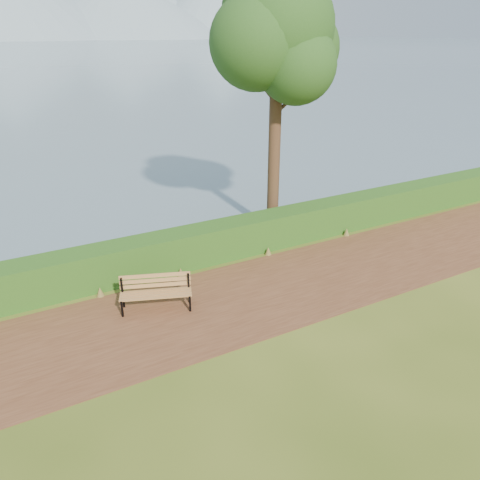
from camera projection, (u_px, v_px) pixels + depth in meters
ground at (256, 302)px, 11.15m from camera, size 140.00×140.00×0.00m
path at (250, 296)px, 11.39m from camera, size 40.00×3.40×0.01m
hedge at (209, 243)px, 13.03m from camera, size 32.00×0.85×1.00m
bench at (156, 290)px, 10.74m from camera, size 1.69×1.00×0.82m
tree at (278, 35)px, 12.75m from camera, size 4.03×3.32×7.80m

